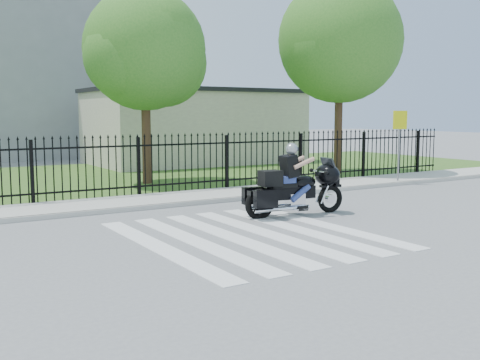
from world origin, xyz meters
TOP-DOWN VIEW (x-y plane):
  - ground at (0.00, 0.00)m, footprint 120.00×120.00m
  - crosswalk at (0.00, 0.00)m, footprint 5.00×5.50m
  - sidewalk at (0.00, 5.00)m, footprint 40.00×2.00m
  - curb at (0.00, 4.00)m, footprint 40.00×0.12m
  - grass_strip at (0.00, 12.00)m, footprint 40.00×12.00m
  - iron_fence at (0.00, 6.00)m, footprint 26.00×0.04m
  - tree_mid at (1.50, 9.00)m, footprint 4.20×4.20m
  - tree_right at (9.50, 8.00)m, footprint 5.00×5.00m
  - building_low at (7.00, 16.00)m, footprint 10.00×6.00m
  - building_low_roof at (7.00, 16.00)m, footprint 10.20×6.20m
  - motorcycle_rider at (2.13, 1.34)m, footprint 2.74×1.04m
  - traffic_sign at (9.03, 4.29)m, footprint 0.53×0.19m

SIDE VIEW (x-z plane):
  - ground at x=0.00m, z-range 0.00..0.00m
  - crosswalk at x=0.00m, z-range 0.00..0.01m
  - grass_strip at x=0.00m, z-range 0.00..0.02m
  - sidewalk at x=0.00m, z-range 0.00..0.12m
  - curb at x=0.00m, z-range 0.00..0.12m
  - motorcycle_rider at x=2.13m, z-range -0.16..1.65m
  - iron_fence at x=0.00m, z-range 0.00..1.80m
  - building_low at x=7.00m, z-range 0.00..3.50m
  - traffic_sign at x=9.03m, z-range 0.65..3.11m
  - building_low_roof at x=7.00m, z-range 3.50..3.70m
  - tree_mid at x=1.50m, z-range 1.28..8.06m
  - tree_right at x=9.50m, z-range 1.44..9.34m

